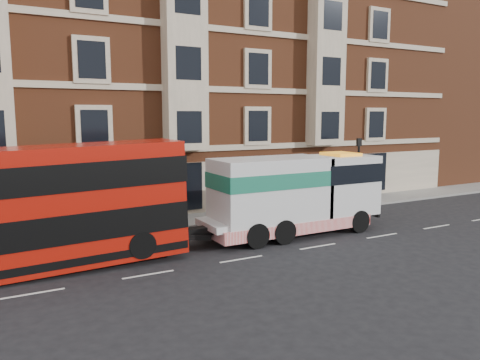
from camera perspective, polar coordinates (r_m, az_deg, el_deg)
name	(u,v)px	position (r m, az deg, el deg)	size (l,w,h in m)	color
ground	(241,259)	(19.81, 0.17, -9.63)	(120.00, 120.00, 0.00)	black
sidewalk	(177,222)	(26.39, -7.68, -5.07)	(90.00, 3.00, 0.15)	slate
victorian_terrace	(141,54)	(33.25, -11.93, 14.82)	(45.00, 12.00, 20.40)	brown
filler_east	(461,79)	(51.30, 25.31, 11.03)	(18.00, 10.00, 19.00)	brown
lamp_post_west	(65,187)	(23.22, -20.61, -0.75)	(0.35, 0.15, 4.35)	black
lamp_post_east	(358,167)	(31.19, 14.22, 1.60)	(0.35, 0.15, 4.35)	black
double_decker_bus	(27,208)	(19.24, -24.51, -3.10)	(11.81, 2.71, 4.78)	#A81309
tow_truck	(293,194)	(23.39, 6.47, -1.69)	(9.46, 2.79, 3.94)	silver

